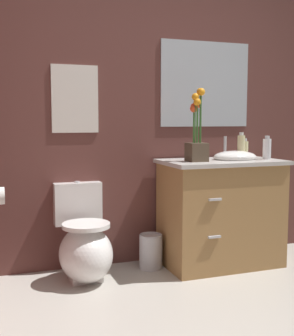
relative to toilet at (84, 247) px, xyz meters
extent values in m
cube|color=brown|center=(0.88, 0.30, 1.01)|extent=(4.19, 0.05, 2.50)
ellipsoid|color=white|center=(0.00, -0.05, -0.04)|extent=(0.38, 0.48, 0.40)
cube|color=white|center=(0.00, 0.00, -0.15)|extent=(0.22, 0.26, 0.18)
cube|color=white|center=(0.00, 0.24, 0.28)|extent=(0.36, 0.13, 0.32)
cylinder|color=white|center=(0.00, -0.07, 0.17)|extent=(0.34, 0.34, 0.03)
cylinder|color=#B7B7BC|center=(0.00, 0.24, 0.44)|extent=(0.04, 0.04, 0.02)
cube|color=#9E7242|center=(1.09, -0.03, 0.16)|extent=(0.90, 0.52, 0.81)
cube|color=#BCB7B2|center=(1.09, -0.03, 0.58)|extent=(0.94, 0.56, 0.03)
ellipsoid|color=white|center=(1.21, -0.03, 0.62)|extent=(0.36, 0.26, 0.10)
cylinder|color=#B7B7BC|center=(1.21, 0.13, 0.69)|extent=(0.02, 0.02, 0.18)
cube|color=#B7B7BC|center=(0.89, -0.30, 0.34)|extent=(0.10, 0.02, 0.02)
cube|color=#B7B7BC|center=(0.89, -0.30, 0.06)|extent=(0.10, 0.02, 0.02)
cube|color=#4C3D2D|center=(0.86, -0.07, 0.67)|extent=(0.14, 0.14, 0.14)
cylinder|color=#386B2D|center=(0.88, -0.07, 0.93)|extent=(0.01, 0.01, 0.38)
sphere|color=orange|center=(0.88, -0.07, 1.12)|extent=(0.06, 0.06, 0.06)
cylinder|color=#386B2D|center=(0.88, -0.03, 0.88)|extent=(0.01, 0.01, 0.29)
sphere|color=#EA4C23|center=(0.88, -0.03, 1.03)|extent=(0.06, 0.06, 0.06)
cylinder|color=#386B2D|center=(0.84, -0.04, 0.87)|extent=(0.01, 0.01, 0.27)
sphere|color=#EA4C23|center=(0.84, -0.04, 1.01)|extent=(0.06, 0.06, 0.06)
cylinder|color=#386B2D|center=(0.83, -0.06, 0.87)|extent=(0.01, 0.01, 0.26)
sphere|color=#EA4C23|center=(0.83, -0.06, 1.00)|extent=(0.06, 0.06, 0.06)
cylinder|color=#386B2D|center=(0.83, -0.08, 0.91)|extent=(0.01, 0.01, 0.34)
sphere|color=orange|center=(0.83, -0.08, 1.08)|extent=(0.06, 0.06, 0.06)
cylinder|color=#386B2D|center=(0.84, -0.10, 0.89)|extent=(0.01, 0.01, 0.31)
sphere|color=orange|center=(0.84, -0.10, 1.04)|extent=(0.06, 0.06, 0.06)
cylinder|color=#386B2D|center=(0.88, -0.09, 0.93)|extent=(0.01, 0.01, 0.38)
sphere|color=orange|center=(0.88, -0.09, 1.12)|extent=(0.06, 0.06, 0.06)
cylinder|color=white|center=(1.47, -0.08, 0.68)|extent=(0.07, 0.07, 0.16)
cylinder|color=#B7B7BC|center=(1.47, -0.08, 0.77)|extent=(0.04, 0.04, 0.02)
cylinder|color=beige|center=(1.29, 0.00, 0.69)|extent=(0.06, 0.06, 0.19)
cylinder|color=silver|center=(1.29, 0.00, 0.80)|extent=(0.03, 0.03, 0.02)
cylinder|color=beige|center=(1.37, 0.08, 0.67)|extent=(0.06, 0.06, 0.14)
cylinder|color=#B7B7BC|center=(1.37, 0.08, 0.75)|extent=(0.03, 0.03, 0.02)
cylinder|color=#B7B7BC|center=(0.53, 0.06, -0.11)|extent=(0.18, 0.18, 0.26)
torus|color=#B7B7BC|center=(0.53, 0.06, 0.02)|extent=(0.18, 0.18, 0.01)
cube|color=silver|center=(0.00, 0.27, 1.07)|extent=(0.35, 0.01, 0.51)
cube|color=#B2BCC6|center=(1.09, 0.27, 1.21)|extent=(0.80, 0.01, 0.70)
camera|label=1|loc=(-0.64, -3.11, 0.91)|focal=47.62mm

